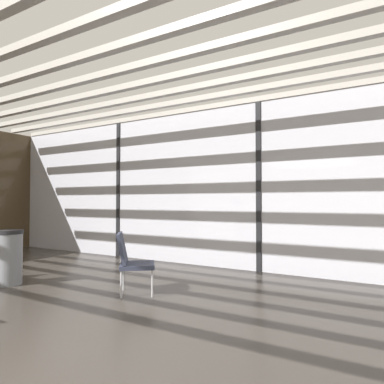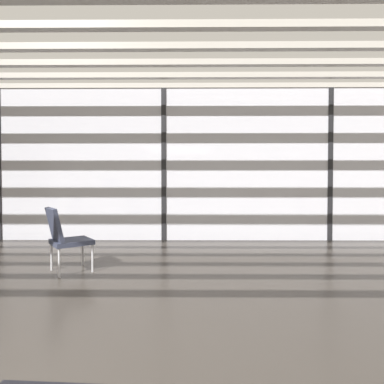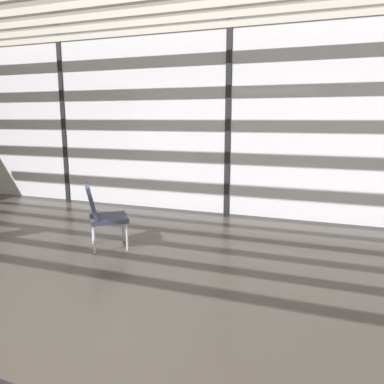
# 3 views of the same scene
# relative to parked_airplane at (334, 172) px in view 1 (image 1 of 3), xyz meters

# --- Properties ---
(glass_curtain_wall) EXTENTS (14.00, 0.08, 3.21)m
(glass_curtain_wall) POSITION_rel_parked_airplane_xyz_m (-0.66, -5.25, -0.62)
(glass_curtain_wall) COLOR silver
(glass_curtain_wall) RESTS_ON ground
(window_mullion_0) EXTENTS (0.10, 0.12, 3.21)m
(window_mullion_0) POSITION_rel_parked_airplane_xyz_m (-4.16, -5.25, -0.62)
(window_mullion_0) COLOR black
(window_mullion_0) RESTS_ON ground
(window_mullion_1) EXTENTS (0.10, 0.12, 3.21)m
(window_mullion_1) POSITION_rel_parked_airplane_xyz_m (-0.66, -5.25, -0.62)
(window_mullion_1) COLOR black
(window_mullion_1) RESTS_ON ground
(ceiling_slats) EXTENTS (13.72, 6.72, 0.10)m
(ceiling_slats) POSITION_rel_parked_airplane_xyz_m (-0.66, -8.55, 1.03)
(ceiling_slats) COLOR #B7B2A8
(ceiling_slats) RESTS_ON glass_curtain_wall
(parked_airplane) EXTENTS (12.72, 4.44, 4.44)m
(parked_airplane) POSITION_rel_parked_airplane_xyz_m (0.00, 0.00, 0.00)
(parked_airplane) COLOR silver
(parked_airplane) RESTS_ON ground
(lounge_chair_0) EXTENTS (0.71, 0.70, 0.87)m
(lounge_chair_0) POSITION_rel_parked_airplane_xyz_m (-1.75, -7.65, -1.73)
(lounge_chair_0) COLOR #33384C
(lounge_chair_0) RESTS_ON ground
(trash_bin) EXTENTS (0.38, 0.38, 0.86)m
(trash_bin) POSITION_rel_parked_airplane_xyz_m (-3.75, -8.21, -1.79)
(trash_bin) COLOR slate
(trash_bin) RESTS_ON ground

